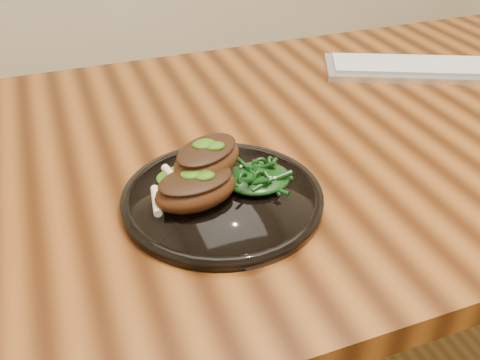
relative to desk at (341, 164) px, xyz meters
The scene contains 7 objects.
desk is the anchor object (origin of this frame).
plate 0.31m from the desk, 152.66° to the right, with size 0.26×0.26×0.02m.
lamb_chop_front 0.36m from the desk, 154.25° to the right, with size 0.12×0.09×0.05m.
lamb_chop_back 0.33m from the desk, 158.17° to the right, with size 0.13×0.11×0.05m.
herb_smear 0.33m from the desk, 164.83° to the right, with size 0.08×0.05×0.01m, color #1B4307.
greens_heap 0.28m from the desk, 148.20° to the right, with size 0.09×0.08×0.03m.
keyboard 0.30m from the desk, 26.60° to the left, with size 0.41×0.28×0.02m.
Camera 1 is at (-0.45, -0.68, 1.17)m, focal length 40.00 mm.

